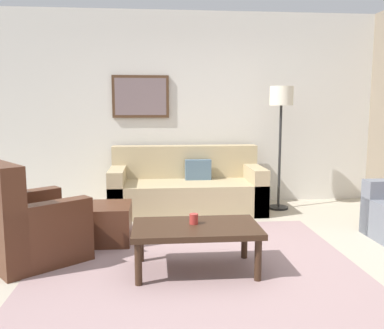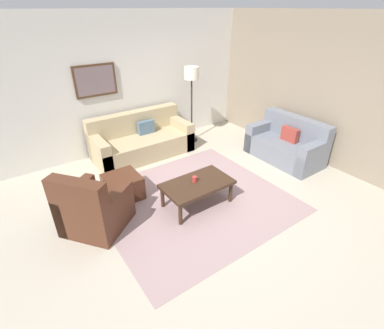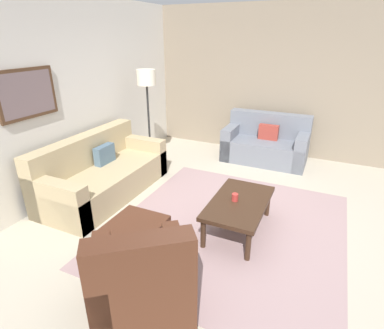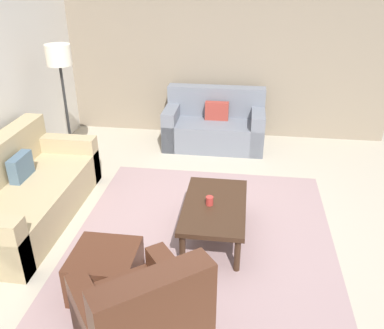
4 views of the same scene
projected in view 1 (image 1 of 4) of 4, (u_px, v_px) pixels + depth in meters
The scene contains 10 objects.
ground_plane at pixel (195, 266), 3.75m from camera, with size 8.00×8.00×0.00m, color #B2A893.
rear_partition at pixel (178, 109), 6.12m from camera, with size 6.00×0.12×2.80m, color silver.
area_rug at pixel (195, 265), 3.74m from camera, with size 2.94×2.72×0.01m, color gray.
couch_main at pixel (186, 189), 5.77m from camera, with size 2.07×0.93×0.88m.
armchair_leather at pixel (26, 229), 3.82m from camera, with size 1.12×1.12×0.95m.
ottoman at pixel (104, 223), 4.40m from camera, with size 0.56×0.56×0.40m, color #4C2819.
coffee_table at pixel (196, 231), 3.59m from camera, with size 1.10×0.64×0.41m.
cup at pixel (194, 219), 3.62m from camera, with size 0.08×0.08×0.09m, color #B2332D.
lamp_standing at pixel (281, 108), 5.66m from camera, with size 0.32×0.32×1.71m.
framed_artwork at pixel (141, 97), 5.96m from camera, with size 0.82×0.04×0.61m.
Camera 1 is at (-0.35, -3.56, 1.43)m, focal length 38.64 mm.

